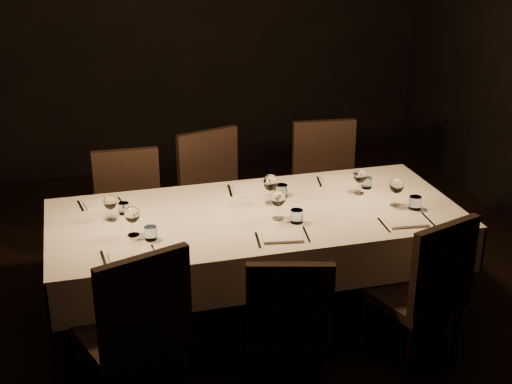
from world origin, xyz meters
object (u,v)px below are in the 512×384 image
object	(u,v)px
chair_near_left	(136,328)
chair_far_right	(327,183)
chair_far_center	(216,194)
chair_near_right	(425,287)
chair_near_center	(288,324)
dining_table	(256,224)
chair_far_left	(130,213)

from	to	relation	value
chair_near_left	chair_far_right	bearing A→B (deg)	-154.48
chair_near_left	chair_far_center	size ratio (longest dim) A/B	1.01
chair_far_right	chair_near_right	bearing A→B (deg)	-84.28
chair_near_left	chair_near_center	bearing A→B (deg)	153.70
chair_near_center	chair_near_right	world-z (taller)	chair_near_right
chair_near_center	chair_near_right	xyz separation A→B (m)	(0.85, 0.13, 0.02)
chair_near_left	chair_far_center	distance (m)	1.80
dining_table	chair_near_center	world-z (taller)	chair_near_center
chair_near_left	chair_near_center	size ratio (longest dim) A/B	1.11
chair_near_center	chair_far_left	bearing A→B (deg)	-52.34
chair_far_center	dining_table	bearing A→B (deg)	-102.44
dining_table	chair_far_right	bearing A→B (deg)	47.27
chair_near_center	chair_far_right	distance (m)	1.91
chair_near_left	chair_far_right	world-z (taller)	chair_near_left
chair_near_right	chair_far_center	distance (m)	1.81
chair_near_right	chair_near_left	bearing A→B (deg)	-17.59
chair_near_right	chair_far_right	bearing A→B (deg)	-108.79
chair_far_left	chair_far_right	bearing A→B (deg)	6.29
chair_far_left	chair_near_left	bearing A→B (deg)	-92.74
dining_table	chair_far_right	xyz separation A→B (m)	(0.79, 0.86, -0.14)
chair_far_left	chair_far_right	world-z (taller)	chair_far_right
chair_far_left	chair_far_center	bearing A→B (deg)	12.49
dining_table	chair_far_left	bearing A→B (deg)	133.87
dining_table	chair_far_left	distance (m)	1.04
chair_near_left	chair_near_right	size ratio (longest dim) A/B	1.05
chair_near_left	chair_far_center	world-z (taller)	chair_near_left
dining_table	chair_near_center	distance (m)	0.88
dining_table	chair_far_left	size ratio (longest dim) A/B	2.64
dining_table	chair_near_left	world-z (taller)	chair_near_left
chair_near_left	dining_table	bearing A→B (deg)	-156.91
chair_far_left	chair_far_center	distance (m)	0.66
chair_near_right	chair_far_right	xyz separation A→B (m)	(0.00, 1.59, 0.02)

